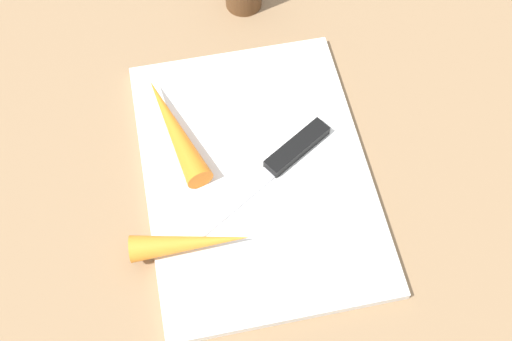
% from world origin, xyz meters
% --- Properties ---
extents(ground_plane, '(1.40, 1.40, 0.00)m').
position_xyz_m(ground_plane, '(0.00, 0.00, 0.00)').
color(ground_plane, '#8C6D4C').
extents(cutting_board, '(0.36, 0.26, 0.01)m').
position_xyz_m(cutting_board, '(0.00, 0.00, 0.01)').
color(cutting_board, white).
rests_on(cutting_board, ground_plane).
extents(knife, '(0.12, 0.18, 0.01)m').
position_xyz_m(knife, '(0.01, -0.04, 0.02)').
color(knife, '#B7B7BC').
rests_on(knife, cutting_board).
extents(carrot_long, '(0.16, 0.07, 0.03)m').
position_xyz_m(carrot_long, '(0.07, 0.09, 0.03)').
color(carrot_long, orange).
rests_on(carrot_long, cutting_board).
extents(carrot_short, '(0.04, 0.13, 0.03)m').
position_xyz_m(carrot_short, '(-0.08, 0.09, 0.03)').
color(carrot_short, orange).
rests_on(carrot_short, cutting_board).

